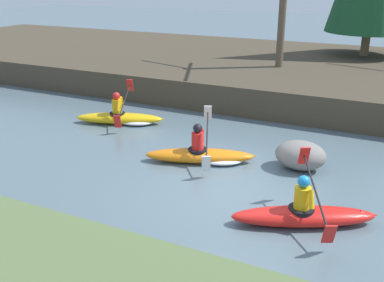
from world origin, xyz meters
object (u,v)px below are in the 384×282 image
object	(u,v)px
kayaker_lead	(305,214)
boulder_midstream	(300,155)
kayaker_middle	(204,155)
kayaker_trailing	(123,118)

from	to	relation	value
kayaker_lead	boulder_midstream	world-z (taller)	kayaker_lead
kayaker_lead	boulder_midstream	xyz separation A→B (m)	(-0.67, 2.53, 0.12)
kayaker_lead	kayaker_middle	bearing A→B (deg)	120.70
kayaker_lead	kayaker_middle	size ratio (longest dim) A/B	0.99
kayaker_middle	kayaker_trailing	distance (m)	3.90
kayaker_lead	kayaker_trailing	size ratio (longest dim) A/B	0.98
kayaker_middle	kayaker_trailing	xyz separation A→B (m)	(-3.53, 1.66, 0.00)
kayaker_lead	kayaker_middle	world-z (taller)	same
kayaker_middle	boulder_midstream	world-z (taller)	kayaker_middle
kayaker_middle	boulder_midstream	bearing A→B (deg)	-6.60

